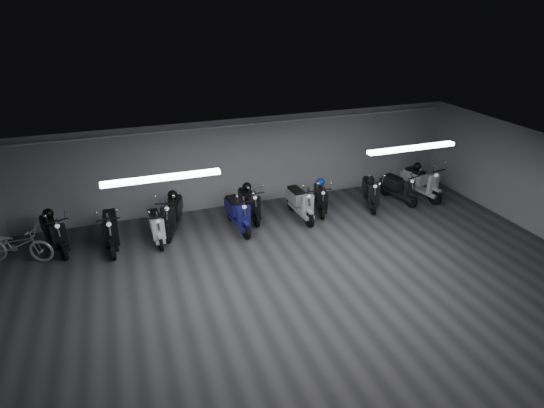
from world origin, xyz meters
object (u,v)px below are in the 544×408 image
object	(u,v)px
scooter_8	(371,187)
helmet_1	(247,187)
scooter_6	(300,197)
bicycle	(16,241)
scooter_4	(238,208)
helmet_4	(48,214)
scooter_1	(110,224)
scooter_2	(156,221)
scooter_0	(53,227)
scooter_10	(422,177)
scooter_5	(250,199)
helmet_0	(172,195)
helmet_3	(320,182)
scooter_3	(172,209)
scooter_7	(321,194)
scooter_9	(400,183)
helmet_2	(417,166)

from	to	relation	value
scooter_8	helmet_1	world-z (taller)	scooter_8
scooter_6	bicycle	size ratio (longest dim) A/B	1.02
scooter_4	helmet_4	world-z (taller)	scooter_4
scooter_1	scooter_2	bearing A→B (deg)	-2.08
scooter_6	scooter_0	bearing A→B (deg)	173.32
scooter_6	scooter_8	size ratio (longest dim) A/B	1.04
scooter_2	scooter_10	bearing A→B (deg)	-2.62
scooter_4	bicycle	xyz separation A→B (m)	(-5.67, 0.17, -0.10)
scooter_5	helmet_0	xyz separation A→B (m)	(-2.21, 0.18, 0.37)
scooter_10	helmet_3	size ratio (longest dim) A/B	7.06
scooter_0	helmet_3	distance (m)	7.63
scooter_10	helmet_1	size ratio (longest dim) A/B	7.02
scooter_3	helmet_0	size ratio (longest dim) A/B	6.81
scooter_2	scooter_3	distance (m)	0.66
helmet_3	helmet_4	world-z (taller)	helmet_4
scooter_4	scooter_7	size ratio (longest dim) A/B	1.13
scooter_3	helmet_3	xyz separation A→B (m)	(4.58, 0.02, 0.17)
scooter_8	helmet_3	distance (m)	1.65
scooter_8	helmet_1	xyz separation A→B (m)	(-3.87, 0.68, 0.29)
helmet_0	helmet_4	xyz separation A→B (m)	(-3.22, -0.07, -0.04)
scooter_9	helmet_4	distance (m)	10.38
scooter_1	helmet_1	world-z (taller)	scooter_1
scooter_3	scooter_10	bearing A→B (deg)	16.80
scooter_0	scooter_4	size ratio (longest dim) A/B	1.00
scooter_6	scooter_7	size ratio (longest dim) A/B	1.13
scooter_0	scooter_3	xyz separation A→B (m)	(3.04, 0.06, 0.03)
scooter_1	scooter_9	xyz separation A→B (m)	(8.88, 0.05, -0.06)
scooter_8	helmet_4	world-z (taller)	scooter_8
helmet_4	helmet_3	bearing A→B (deg)	-1.17
scooter_4	helmet_2	size ratio (longest dim) A/B	6.93
scooter_1	scooter_3	bearing A→B (deg)	13.27
scooter_9	scooter_10	distance (m)	0.87
helmet_3	helmet_2	bearing A→B (deg)	-1.14
scooter_1	helmet_4	xyz separation A→B (m)	(-1.48, 0.57, 0.28)
scooter_0	helmet_4	bearing A→B (deg)	90.00
scooter_7	scooter_10	size ratio (longest dim) A/B	0.84
helmet_3	scooter_1	bearing A→B (deg)	-176.23
scooter_2	helmet_0	bearing A→B (deg)	46.17
scooter_3	helmet_3	bearing A→B (deg)	19.26
scooter_6	helmet_4	world-z (taller)	scooter_6
scooter_0	scooter_8	distance (m)	9.21
scooter_1	scooter_3	size ratio (longest dim) A/B	0.98
scooter_7	scooter_8	bearing A→B (deg)	11.62
scooter_4	scooter_3	bearing A→B (deg)	158.59
scooter_2	scooter_10	world-z (taller)	scooter_10
scooter_1	helmet_0	xyz separation A→B (m)	(1.74, 0.64, 0.32)
scooter_2	scooter_9	size ratio (longest dim) A/B	0.95
scooter_2	helmet_4	size ratio (longest dim) A/B	5.76
scooter_7	helmet_0	bearing A→B (deg)	-167.85
scooter_6	scooter_7	xyz separation A→B (m)	(0.78, 0.22, -0.08)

